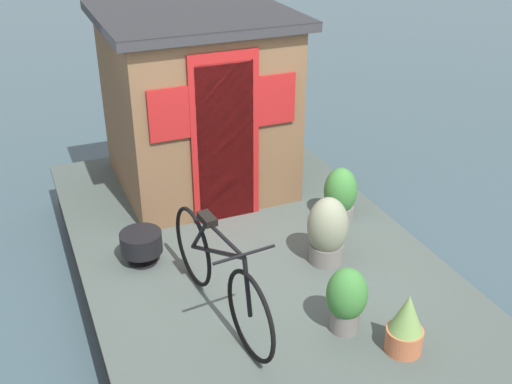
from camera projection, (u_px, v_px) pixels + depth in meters
ground_plane at (249, 287)px, 6.42m from camera, size 60.00×60.00×0.00m
houseboat_deck at (248, 266)px, 6.30m from camera, size 5.29×3.24×0.51m
houseboat_cabin at (197, 101)px, 6.96m from camera, size 2.03×2.01×2.00m
bicycle at (219, 275)px, 5.05m from camera, size 1.81×0.50×0.88m
potted_plant_basil at (406, 325)px, 4.74m from camera, size 0.29×0.29×0.52m
potted_plant_rosemary at (327, 231)px, 5.78m from camera, size 0.39×0.39×0.68m
potted_plant_succulent at (347, 299)px, 4.93m from camera, size 0.33×0.33×0.58m
potted_plant_sage at (340, 195)px, 6.53m from camera, size 0.35×0.35×0.59m
charcoal_grill at (141, 243)px, 5.83m from camera, size 0.39×0.39×0.32m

